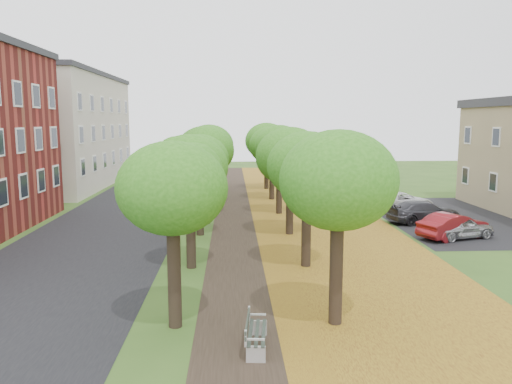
{
  "coord_description": "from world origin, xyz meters",
  "views": [
    {
      "loc": [
        -0.49,
        -14.24,
        6.09
      ],
      "look_at": [
        0.72,
        10.65,
        2.5
      ],
      "focal_mm": 35.0,
      "sensor_mm": 36.0,
      "label": 1
    }
  ],
  "objects": [
    {
      "name": "street_asphalt",
      "position": [
        -7.5,
        15.0,
        0.0
      ],
      "size": [
        8.0,
        70.0,
        0.01
      ],
      "primitive_type": "cube",
      "color": "black",
      "rests_on": "ground"
    },
    {
      "name": "tree_row_west",
      "position": [
        -2.2,
        15.0,
        4.21
      ],
      "size": [
        3.5,
        33.5,
        5.73
      ],
      "color": "black",
      "rests_on": "ground"
    },
    {
      "name": "leaf_verge",
      "position": [
        5.0,
        15.0,
        0.01
      ],
      "size": [
        7.5,
        70.0,
        0.01
      ],
      "primitive_type": "cube",
      "color": "#A5821E",
      "rests_on": "ground"
    },
    {
      "name": "footpath",
      "position": [
        0.0,
        15.0,
        0.0
      ],
      "size": [
        3.2,
        70.0,
        0.01
      ],
      "primitive_type": "cube",
      "color": "black",
      "rests_on": "ground"
    },
    {
      "name": "car_silver",
      "position": [
        11.27,
        10.56,
        0.64
      ],
      "size": [
        4.0,
        2.52,
        1.27
      ],
      "primitive_type": "imported",
      "rotation": [
        0.0,
        0.0,
        1.87
      ],
      "color": "#A4A4A9",
      "rests_on": "ground"
    },
    {
      "name": "building_cream",
      "position": [
        -17.0,
        33.0,
        5.21
      ],
      "size": [
        10.3,
        20.3,
        10.4
      ],
      "color": "beige",
      "rests_on": "ground"
    },
    {
      "name": "tree_row_east",
      "position": [
        2.6,
        15.0,
        4.21
      ],
      "size": [
        3.5,
        33.5,
        5.73
      ],
      "color": "black",
      "rests_on": "ground"
    },
    {
      "name": "car_grey",
      "position": [
        11.0,
        14.6,
        0.65
      ],
      "size": [
        4.74,
        2.57,
        1.3
      ],
      "primitive_type": "imported",
      "rotation": [
        0.0,
        0.0,
        1.74
      ],
      "color": "#2E2E33",
      "rests_on": "ground"
    },
    {
      "name": "car_red",
      "position": [
        11.0,
        10.63,
        0.66
      ],
      "size": [
        4.21,
        2.95,
        1.32
      ],
      "primitive_type": "imported",
      "rotation": [
        0.0,
        0.0,
        2.01
      ],
      "color": "maroon",
      "rests_on": "ground"
    },
    {
      "name": "car_white",
      "position": [
        11.0,
        18.75,
        0.63
      ],
      "size": [
        4.98,
        3.4,
        1.27
      ],
      "primitive_type": "imported",
      "rotation": [
        0.0,
        0.0,
        1.88
      ],
      "color": "silver",
      "rests_on": "ground"
    },
    {
      "name": "bench",
      "position": [
        0.1,
        -1.56,
        0.44
      ],
      "size": [
        0.68,
        1.82,
        0.84
      ],
      "rotation": [
        0.0,
        0.0,
        1.48
      ],
      "color": "#28332B",
      "rests_on": "ground"
    },
    {
      "name": "parking_lot",
      "position": [
        13.5,
        16.0,
        0.0
      ],
      "size": [
        9.0,
        16.0,
        0.01
      ],
      "primitive_type": "cube",
      "color": "black",
      "rests_on": "ground"
    },
    {
      "name": "ground",
      "position": [
        0.0,
        0.0,
        0.0
      ],
      "size": [
        120.0,
        120.0,
        0.0
      ],
      "primitive_type": "plane",
      "color": "#2D4C19",
      "rests_on": "ground"
    }
  ]
}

